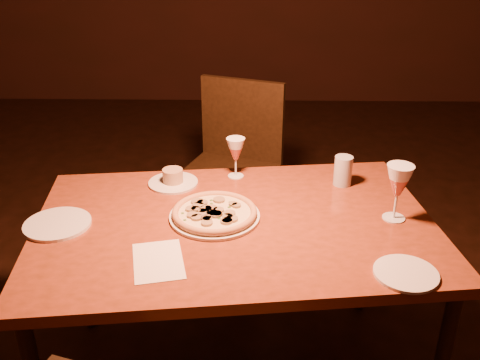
{
  "coord_description": "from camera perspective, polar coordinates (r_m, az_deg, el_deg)",
  "views": [
    {
      "loc": [
        0.03,
        -1.74,
        1.65
      ],
      "look_at": [
        0.0,
        -0.12,
        0.86
      ],
      "focal_mm": 40.0,
      "sensor_mm": 36.0,
      "label": 1
    }
  ],
  "objects": [
    {
      "name": "floor",
      "position": [
        2.4,
        0.04,
        -17.48
      ],
      "size": [
        7.0,
        7.0,
        0.0
      ],
      "primitive_type": "plane",
      "color": "black",
      "rests_on": "ground"
    },
    {
      "name": "dining_table",
      "position": [
        1.86,
        -0.52,
        -6.15
      ],
      "size": [
        1.45,
        1.03,
        0.73
      ],
      "rotation": [
        0.0,
        0.0,
        0.12
      ],
      "color": "#93381F",
      "rests_on": "floor"
    },
    {
      "name": "chair_far",
      "position": [
        2.76,
        -0.79,
        1.86
      ],
      "size": [
        0.58,
        0.58,
        0.93
      ],
      "rotation": [
        0.0,
        0.0,
        -0.35
      ],
      "color": "black",
      "rests_on": "floor"
    },
    {
      "name": "pizza_plate",
      "position": [
        1.84,
        -2.73,
        -3.55
      ],
      "size": [
        0.31,
        0.31,
        0.03
      ],
      "color": "silver",
      "rests_on": "dining_table"
    },
    {
      "name": "ramekin_saucer",
      "position": [
        2.09,
        -7.16,
        0.09
      ],
      "size": [
        0.19,
        0.19,
        0.06
      ],
      "color": "silver",
      "rests_on": "dining_table"
    },
    {
      "name": "wine_glass_far",
      "position": [
        2.11,
        -0.46,
        2.39
      ],
      "size": [
        0.07,
        0.07,
        0.16
      ],
      "primitive_type": null,
      "color": "#B2524A",
      "rests_on": "dining_table"
    },
    {
      "name": "wine_glass_right",
      "position": [
        1.87,
        16.42,
        -1.3
      ],
      "size": [
        0.09,
        0.09,
        0.2
      ],
      "primitive_type": null,
      "color": "#B2524A",
      "rests_on": "dining_table"
    },
    {
      "name": "water_tumbler",
      "position": [
        2.09,
        10.93,
        0.98
      ],
      "size": [
        0.07,
        0.07,
        0.12
      ],
      "primitive_type": "cylinder",
      "color": "#ABB4BA",
      "rests_on": "dining_table"
    },
    {
      "name": "side_plate_left",
      "position": [
        1.9,
        -18.9,
        -4.47
      ],
      "size": [
        0.22,
        0.22,
        0.01
      ],
      "primitive_type": "cylinder",
      "color": "silver",
      "rests_on": "dining_table"
    },
    {
      "name": "side_plate_near",
      "position": [
        1.64,
        17.27,
        -9.5
      ],
      "size": [
        0.19,
        0.19,
        0.01
      ],
      "primitive_type": "cylinder",
      "color": "silver",
      "rests_on": "dining_table"
    },
    {
      "name": "menu_card",
      "position": [
        1.65,
        -8.72,
        -8.52
      ],
      "size": [
        0.19,
        0.24,
        0.0
      ],
      "primitive_type": "cube",
      "rotation": [
        0.0,
        0.0,
        0.23
      ],
      "color": "silver",
      "rests_on": "dining_table"
    }
  ]
}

